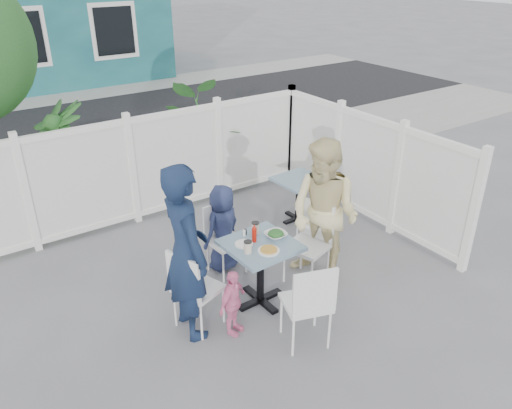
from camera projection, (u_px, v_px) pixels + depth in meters
ground at (212, 305)px, 5.76m from camera, size 80.00×80.00×0.00m
near_sidewalk at (101, 190)px, 8.56m from camera, size 24.00×2.60×0.01m
street at (46, 133)px, 11.29m from camera, size 24.00×5.00×0.01m
far_sidewalk at (17, 103)px, 13.57m from camera, size 24.00×1.60×0.01m
fence_back at (133, 173)px, 7.23m from camera, size 5.86×0.08×1.60m
fence_right at (365, 169)px, 7.37m from camera, size 0.08×3.66×1.60m
potted_shrub_a at (63, 163)px, 7.30m from camera, size 1.12×1.12×1.78m
potted_shrub_b at (213, 137)px, 8.50m from camera, size 1.91×1.81×1.67m
main_table at (260, 257)px, 5.55m from camera, size 0.76×0.76×0.78m
spare_table at (298, 188)px, 7.38m from camera, size 0.66×0.66×0.68m
chair_left at (192, 285)px, 5.16m from camera, size 0.54×0.55×0.97m
chair_right at (311, 237)px, 5.99m from camera, size 0.56×0.57×1.01m
chair_back at (223, 233)px, 6.19m from camera, size 0.44×0.43×0.90m
chair_near at (309, 300)px, 4.91m from camera, size 0.56×0.55×0.99m
chair_spare at (321, 207)px, 6.77m from camera, size 0.45×0.43×0.95m
man at (186, 252)px, 4.98m from camera, size 0.51×0.73×1.91m
woman at (324, 214)px, 5.83m from camera, size 0.89×1.03×1.81m
boy at (223, 228)px, 6.22m from camera, size 0.64×0.51×1.14m
toddler at (233, 303)px, 5.18m from camera, size 0.49×0.37×0.77m
plate_main at (269, 251)px, 5.32m from camera, size 0.24×0.24×0.01m
plate_side at (244, 244)px, 5.45m from camera, size 0.20×0.20×0.01m
salad_bowl at (276, 235)px, 5.58m from camera, size 0.24×0.24×0.06m
coffee_cup_a at (248, 247)px, 5.28m from camera, size 0.08×0.08×0.13m
coffee_cup_b at (255, 228)px, 5.64m from camera, size 0.09×0.09×0.13m
ketchup_bottle at (254, 235)px, 5.47m from camera, size 0.05×0.05×0.17m
salt_shaker at (244, 233)px, 5.60m from camera, size 0.03×0.03×0.07m
pepper_shaker at (245, 232)px, 5.63m from camera, size 0.03×0.03×0.07m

